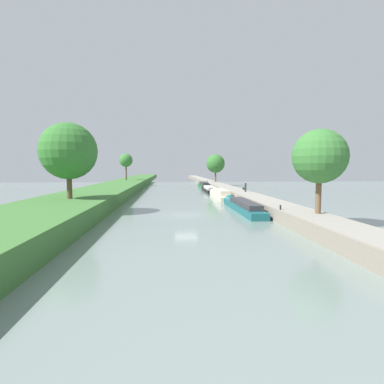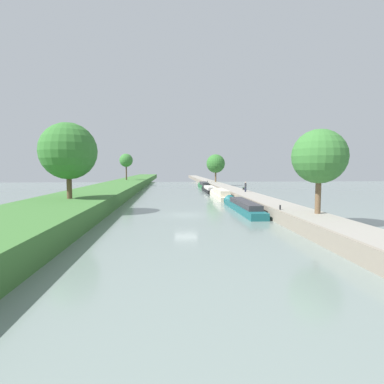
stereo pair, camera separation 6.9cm
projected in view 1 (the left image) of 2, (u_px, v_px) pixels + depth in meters
The scene contains 16 objects.
ground_plane at pixel (186, 215), 34.00m from camera, with size 160.00×160.00×0.00m, color slate.
left_grassy_bank at pixel (66, 208), 32.97m from camera, with size 8.92×260.00×1.81m.
right_towpath at pixel (278, 209), 34.73m from camera, with size 3.73×260.00×1.19m.
stone_quay at pixel (261, 209), 34.58m from camera, with size 0.25×260.00×1.24m.
narrowboat_teal at pixel (242, 206), 37.56m from camera, with size 1.86×15.39×1.85m.
narrowboat_cream at pixel (220, 194), 53.02m from camera, with size 1.93×13.22×2.15m.
narrowboat_black at pixel (209, 189), 67.36m from camera, with size 2.09×12.93×1.98m.
narrowboat_green at pixel (203, 185), 80.75m from camera, with size 1.96×12.90×2.08m.
tree_rightbank_near at pixel (320, 157), 26.73m from camera, with size 4.73×4.73×7.39m.
tree_rightbank_midnear at pixel (216, 164), 87.56m from camera, with size 5.27×5.27×7.87m.
tree_leftbank_downstream at pixel (126, 160), 85.90m from camera, with size 3.71×3.71×7.36m.
tree_leftbank_upstream at pixel (68, 151), 33.57m from camera, with size 6.20×6.20×8.33m.
person_walking at pixel (245, 187), 51.71m from camera, with size 0.34×0.34×1.66m.
mooring_bollard_near at pixel (280, 207), 29.60m from camera, with size 0.16×0.16×0.45m.
mooring_bollard_far at pixel (207, 181), 86.47m from camera, with size 0.16×0.16×0.45m.
park_bench at pixel (244, 188), 55.91m from camera, with size 0.44×1.50×0.47m.
Camera 1 is at (-1.87, -33.65, 5.21)m, focal length 28.78 mm.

